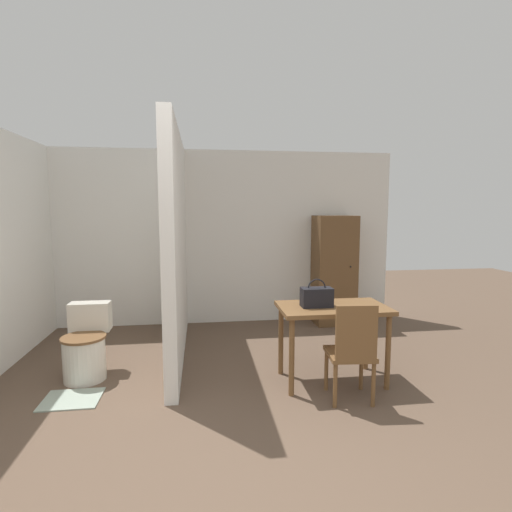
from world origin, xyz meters
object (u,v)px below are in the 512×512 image
object	(u,v)px
dining_table	(333,316)
handbag	(317,297)
toilet	(86,348)
wooden_chair	(352,350)
wooden_cabinet	(334,270)

from	to	relation	value
dining_table	handbag	xyz separation A→B (m)	(-0.16, -0.01, 0.20)
toilet	handbag	xyz separation A→B (m)	(2.22, -0.43, 0.54)
toilet	handbag	world-z (taller)	handbag
wooden_chair	handbag	bearing A→B (deg)	119.75
wooden_cabinet	wooden_chair	bearing A→B (deg)	-105.15
toilet	wooden_chair	bearing A→B (deg)	-19.46
toilet	handbag	bearing A→B (deg)	-11.02
dining_table	wooden_cabinet	xyz separation A→B (m)	(0.67, 1.94, 0.14)
wooden_chair	handbag	size ratio (longest dim) A/B	3.02
dining_table	wooden_chair	world-z (taller)	wooden_chair
wooden_cabinet	handbag	bearing A→B (deg)	-113.26
wooden_chair	handbag	distance (m)	0.60
dining_table	wooden_cabinet	bearing A→B (deg)	70.88
dining_table	handbag	distance (m)	0.26
handbag	wooden_cabinet	bearing A→B (deg)	66.74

